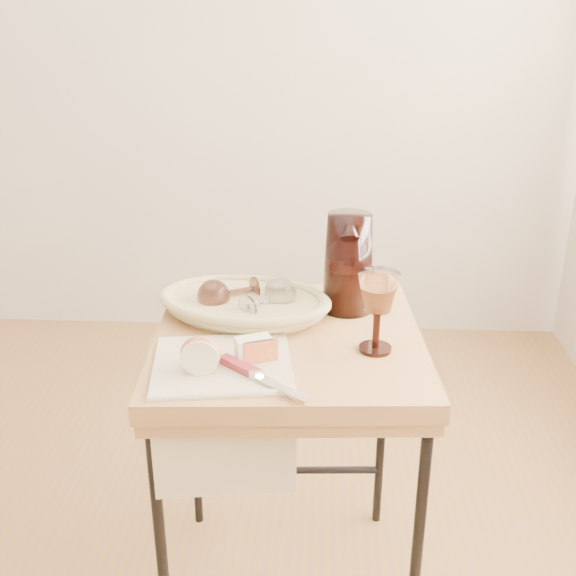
# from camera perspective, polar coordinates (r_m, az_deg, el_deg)

# --- Properties ---
(wall_back) EXTENTS (3.60, 0.00, 2.70)m
(wall_back) POSITION_cam_1_polar(r_m,az_deg,el_deg) (3.05, -11.06, 20.68)
(wall_back) COLOR #BEB1A1
(wall_back) RESTS_ON ground
(side_table) EXTENTS (0.62, 0.62, 0.75)m
(side_table) POSITION_cam_1_polar(r_m,az_deg,el_deg) (1.73, 0.04, -15.12)
(side_table) COLOR olive
(side_table) RESTS_ON floor
(tea_towel) EXTENTS (0.31, 0.29, 0.01)m
(tea_towel) POSITION_cam_1_polar(r_m,az_deg,el_deg) (1.41, -5.46, -6.28)
(tea_towel) COLOR #F8EBC3
(tea_towel) RESTS_ON side_table
(bread_basket) EXTENTS (0.40, 0.31, 0.05)m
(bread_basket) POSITION_cam_1_polar(r_m,az_deg,el_deg) (1.61, -3.63, -1.49)
(bread_basket) COLOR tan
(bread_basket) RESTS_ON side_table
(goblet_lying_a) EXTENTS (0.15, 0.13, 0.08)m
(goblet_lying_a) POSITION_cam_1_polar(r_m,az_deg,el_deg) (1.62, -4.73, -0.37)
(goblet_lying_a) COLOR brown
(goblet_lying_a) RESTS_ON bread_basket
(goblet_lying_b) EXTENTS (0.14, 0.15, 0.08)m
(goblet_lying_b) POSITION_cam_1_polar(r_m,az_deg,el_deg) (1.57, -1.80, -0.95)
(goblet_lying_b) COLOR white
(goblet_lying_b) RESTS_ON bread_basket
(pitcher) EXTENTS (0.17, 0.25, 0.28)m
(pitcher) POSITION_cam_1_polar(r_m,az_deg,el_deg) (1.61, 5.04, 2.11)
(pitcher) COLOR black
(pitcher) RESTS_ON side_table
(wine_goblet) EXTENTS (0.11, 0.11, 0.18)m
(wine_goblet) POSITION_cam_1_polar(r_m,az_deg,el_deg) (1.43, 7.43, -2.00)
(wine_goblet) COLOR white
(wine_goblet) RESTS_ON side_table
(apple_half) EXTENTS (0.08, 0.05, 0.07)m
(apple_half) POSITION_cam_1_polar(r_m,az_deg,el_deg) (1.36, -7.28, -5.42)
(apple_half) COLOR #B90B1A
(apple_half) RESTS_ON tea_towel
(apple_wedge) EXTENTS (0.08, 0.06, 0.05)m
(apple_wedge) POSITION_cam_1_polar(r_m,az_deg,el_deg) (1.40, -2.88, -5.05)
(apple_wedge) COLOR white
(apple_wedge) RESTS_ON tea_towel
(table_knife) EXTENTS (0.19, 0.16, 0.02)m
(table_knife) POSITION_cam_1_polar(r_m,az_deg,el_deg) (1.34, -2.42, -7.28)
(table_knife) COLOR silver
(table_knife) RESTS_ON tea_towel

